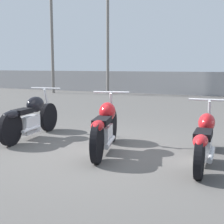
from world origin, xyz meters
name	(u,v)px	position (x,y,z in m)	size (l,w,h in m)	color
ground_plane	(101,152)	(0.00, 0.00, 0.00)	(60.00, 60.00, 0.00)	#514F4C
fence_back	(203,84)	(0.00, 11.56, 0.61)	(40.00, 0.04, 1.21)	gray
light_pole_left	(51,14)	(-7.96, 9.87, 4.30)	(0.70, 0.35, 7.25)	slate
motorcycle_slot_0	(31,117)	(-1.83, 0.36, 0.45)	(0.73, 2.08, 1.02)	black
motorcycle_slot_1	(105,127)	(0.05, 0.05, 0.44)	(0.82, 2.01, 1.02)	black
motorcycle_slot_2	(205,139)	(1.73, 0.10, 0.39)	(0.72, 2.15, 0.93)	black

